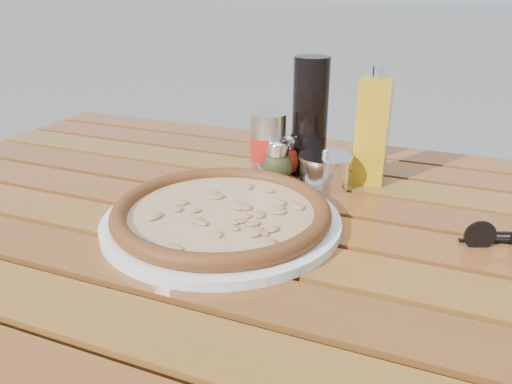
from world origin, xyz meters
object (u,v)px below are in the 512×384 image
at_px(oregano_shaker, 278,162).
at_px(parmesan_tin, 325,170).
at_px(soda_can, 268,146).
at_px(sunglasses, 502,236).
at_px(pizza, 222,211).
at_px(dark_bottle, 310,117).
at_px(table, 251,255).
at_px(plate, 222,221).
at_px(pepper_shaker, 288,155).
at_px(olive_oil_cruet, 373,131).

relative_size(oregano_shaker, parmesan_tin, 0.65).
distance_m(soda_can, parmesan_tin, 0.12).
bearing_deg(sunglasses, oregano_shaker, 142.50).
relative_size(pizza, dark_bottle, 1.70).
bearing_deg(oregano_shaker, pizza, -94.84).
relative_size(table, soda_can, 11.67).
distance_m(plate, dark_bottle, 0.29).
relative_size(table, pepper_shaker, 17.07).
distance_m(plate, soda_can, 0.23).
distance_m(parmesan_tin, sunglasses, 0.31).
xyz_separation_m(table, plate, (-0.03, -0.05, 0.08)).
bearing_deg(soda_can, dark_bottle, 31.10).
distance_m(table, oregano_shaker, 0.19).
bearing_deg(soda_can, oregano_shaker, -43.54).
bearing_deg(soda_can, pepper_shaker, 33.20).
bearing_deg(parmesan_tin, oregano_shaker, -171.53).
bearing_deg(plate, soda_can, 93.18).
height_order(dark_bottle, soda_can, dark_bottle).
xyz_separation_m(table, olive_oil_cruet, (0.15, 0.21, 0.17)).
bearing_deg(dark_bottle, pizza, -101.55).
bearing_deg(pizza, sunglasses, 12.71).
height_order(pizza, parmesan_tin, parmesan_tin).
relative_size(olive_oil_cruet, parmesan_tin, 1.68).
distance_m(pepper_shaker, soda_can, 0.04).
relative_size(table, sunglasses, 13.00).
bearing_deg(sunglasses, olive_oil_cruet, 119.53).
bearing_deg(soda_can, parmesan_tin, -7.57).
bearing_deg(parmesan_tin, dark_bottle, 130.45).
bearing_deg(sunglasses, table, 164.53).
bearing_deg(table, parmesan_tin, 64.27).
relative_size(pizza, parmesan_tin, 2.99).
bearing_deg(parmesan_tin, plate, -115.79).
relative_size(plate, parmesan_tin, 2.87).
xyz_separation_m(oregano_shaker, olive_oil_cruet, (0.15, 0.07, 0.06)).
bearing_deg(dark_bottle, soda_can, -148.90).
bearing_deg(plate, dark_bottle, 78.45).
xyz_separation_m(olive_oil_cruet, parmesan_tin, (-0.07, -0.06, -0.07)).
relative_size(oregano_shaker, dark_bottle, 0.37).
height_order(pizza, soda_can, soda_can).
distance_m(plate, oregano_shaker, 0.20).
xyz_separation_m(soda_can, olive_oil_cruet, (0.18, 0.04, 0.04)).
height_order(pepper_shaker, sunglasses, pepper_shaker).
bearing_deg(sunglasses, pizza, 171.82).
relative_size(pizza, soda_can, 3.13).
relative_size(pizza, olive_oil_cruet, 1.79).
bearing_deg(plate, sunglasses, 12.71).
bearing_deg(plate, pepper_shaker, 85.32).
bearing_deg(parmesan_tin, pizza, -115.79).
bearing_deg(dark_bottle, pepper_shaker, -151.01).
bearing_deg(pepper_shaker, table, -88.34).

